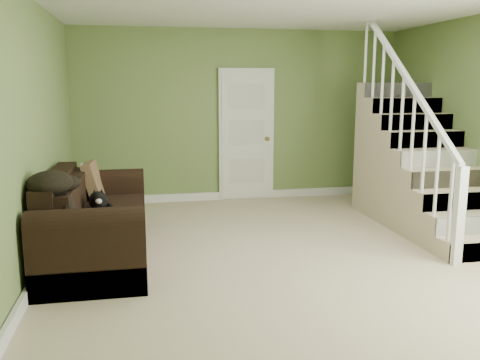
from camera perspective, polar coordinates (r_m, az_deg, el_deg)
name	(u,v)px	position (r m, az deg, el deg)	size (l,w,h in m)	color
floor	(289,254)	(5.48, 5.47, -8.28)	(5.00, 5.50, 0.01)	tan
wall_back	(240,116)	(7.87, -0.05, 7.21)	(5.00, 0.04, 2.60)	olive
wall_front	(451,182)	(2.71, 22.57, -0.25)	(5.00, 0.04, 2.60)	olive
wall_left	(31,137)	(5.09, -22.46, 4.51)	(0.04, 5.50, 2.60)	olive
baseboard_back	(240,195)	(8.01, -0.01, -1.69)	(5.00, 0.04, 0.12)	white
baseboard_left	(44,264)	(5.34, -21.19, -8.80)	(0.04, 5.50, 0.12)	white
door	(247,135)	(7.87, 0.74, 5.06)	(0.86, 0.12, 2.02)	white
staircase	(416,173)	(6.97, 19.19, 0.71)	(1.00, 2.51, 2.82)	tan
sofa	(93,226)	(5.48, -16.19, -4.95)	(0.97, 2.25, 0.89)	black
side_table	(83,201)	(6.96, -17.19, -2.25)	(0.53, 0.53, 0.76)	black
cat	(98,201)	(5.52, -15.63, -2.24)	(0.27, 0.52, 0.25)	black
banana	(115,221)	(4.94, -13.90, -4.53)	(0.05, 0.18, 0.05)	yellow
throw_pillow	(94,181)	(6.10, -16.12, -0.15)	(0.11, 0.45, 0.45)	#49331D
throw_blanket	(50,183)	(4.79, -20.58, -0.31)	(0.39, 0.51, 0.21)	black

